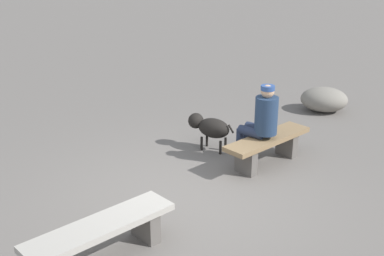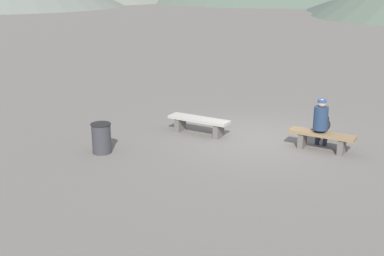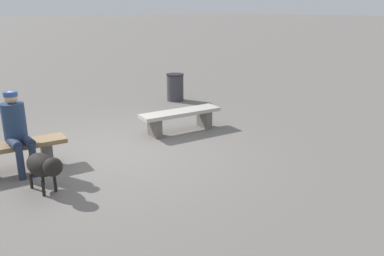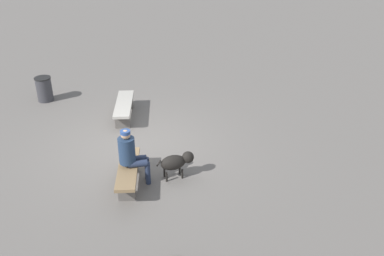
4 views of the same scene
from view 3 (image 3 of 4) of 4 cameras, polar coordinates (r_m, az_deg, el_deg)
name	(u,v)px [view 3 (image 3 of 4)]	position (r m, az deg, el deg)	size (l,w,h in m)	color
ground	(114,154)	(7.41, -11.38, -3.75)	(210.00, 210.00, 0.06)	slate
bench_left	(180,117)	(8.36, -1.71, 1.63)	(1.83, 0.66, 0.46)	#605B56
bench_right	(14,152)	(6.99, -24.70, -3.18)	(1.70, 0.61, 0.47)	#605B56
seated_person	(16,126)	(6.79, -24.38, 0.22)	(0.36, 0.65, 1.34)	navy
dog	(43,166)	(6.01, -20.95, -5.18)	(0.43, 0.86, 0.60)	black
trash_bin	(175,87)	(11.17, -2.48, 5.99)	(0.50, 0.50, 0.77)	#38383D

